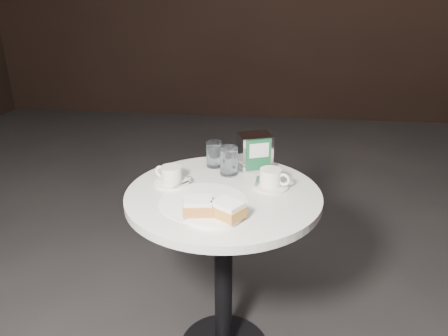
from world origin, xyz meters
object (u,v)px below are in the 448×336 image
water_glass_left (214,154)px  coffee_cup_left (171,176)px  beignet_plate (213,210)px  coffee_cup_right (271,180)px  cafe_table (223,239)px  water_glass_right (229,161)px  napkin_dispenser (255,152)px

water_glass_left → coffee_cup_left: bearing=-125.8°
beignet_plate → coffee_cup_left: coffee_cup_left is taller
coffee_cup_right → water_glass_left: bearing=162.4°
beignet_plate → water_glass_left: 0.42m
cafe_table → water_glass_right: size_ratio=6.62×
beignet_plate → coffee_cup_right: size_ratio=1.29×
coffee_cup_right → water_glass_left: (-0.23, 0.17, 0.02)m
beignet_plate → water_glass_left: bearing=97.5°
water_glass_right → napkin_dispenser: 0.12m
cafe_table → napkin_dispenser: 0.37m
water_glass_left → napkin_dispenser: bearing=-3.5°
beignet_plate → water_glass_left: water_glass_left is taller
beignet_plate → napkin_dispenser: napkin_dispenser is taller
cafe_table → beignet_plate: 0.29m
coffee_cup_right → cafe_table: bearing=-140.5°
cafe_table → water_glass_right: (0.00, 0.16, 0.25)m
coffee_cup_left → water_glass_right: bearing=51.0°
water_glass_left → water_glass_right: (0.07, -0.07, 0.00)m
water_glass_left → water_glass_right: bearing=-48.0°
coffee_cup_left → coffee_cup_right: (0.37, 0.01, 0.00)m
coffee_cup_right → napkin_dispenser: (-0.07, 0.16, 0.04)m
water_glass_left → napkin_dispenser: 0.16m
coffee_cup_right → water_glass_left: size_ratio=1.66×
water_glass_right → coffee_cup_left: bearing=-151.1°
cafe_table → napkin_dispenser: bearing=66.5°
cafe_table → napkin_dispenser: (0.10, 0.22, 0.27)m
cafe_table → water_glass_right: water_glass_right is taller
beignet_plate → coffee_cup_right: 0.30m
coffee_cup_right → napkin_dispenser: napkin_dispenser is taller
coffee_cup_left → napkin_dispenser: (0.30, 0.18, 0.04)m
water_glass_right → coffee_cup_right: bearing=-31.0°
coffee_cup_right → water_glass_right: size_ratio=1.53×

